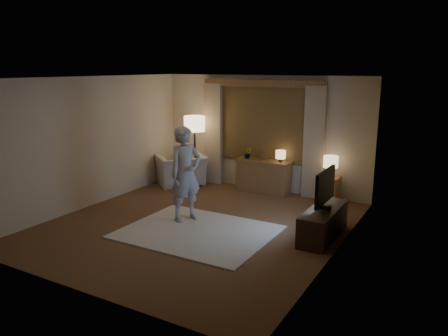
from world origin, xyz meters
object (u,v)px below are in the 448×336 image
Objects in this scene: side_table at (329,190)px; sideboard at (263,177)px; person at (186,174)px; tv_stand at (323,223)px; armchair at (181,170)px.

sideboard is at bearing 178.12° from side_table.
sideboard is at bearing 12.98° from person.
person reaches higher than side_table.
tv_stand is at bearing -44.65° from sideboard.
side_table is (3.54, 0.31, -0.08)m from armchair.
person reaches higher than armchair.
side_table is (1.53, -0.05, -0.07)m from sideboard.
sideboard is 1.53m from side_table.
side_table is at bearing -16.33° from person.
sideboard is at bearing 135.35° from tv_stand.
side_table is 0.40× the size of tv_stand.
tv_stand is at bearing -56.04° from person.
side_table is at bearing 134.19° from armchair.
sideboard is 2.14× the size of side_table.
armchair is 3.55m from side_table.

